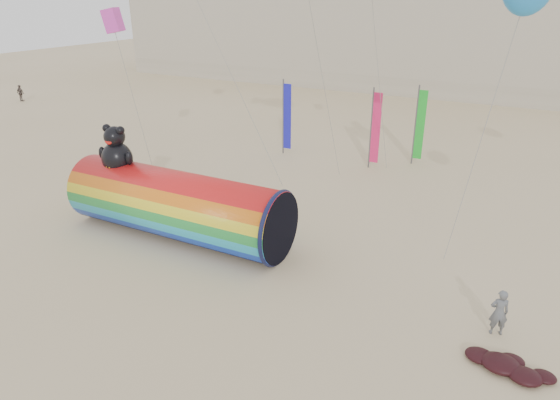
% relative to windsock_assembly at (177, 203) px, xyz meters
% --- Properties ---
extents(ground, '(160.00, 160.00, 0.00)m').
position_rel_windsock_assembly_xyz_m(ground, '(4.35, -0.52, -1.66)').
color(ground, '#CCB58C').
rests_on(ground, ground).
extents(windsock_assembly, '(10.84, 3.30, 5.00)m').
position_rel_windsock_assembly_xyz_m(windsock_assembly, '(0.00, 0.00, 0.00)').
color(windsock_assembly, red).
rests_on(windsock_assembly, ground).
extents(kite_handler, '(0.72, 0.60, 1.69)m').
position_rel_windsock_assembly_xyz_m(kite_handler, '(14.03, -0.86, -0.81)').
color(kite_handler, '#5B5E63').
rests_on(kite_handler, ground).
extents(fabric_bundle, '(2.62, 1.35, 0.41)m').
position_rel_windsock_assembly_xyz_m(fabric_bundle, '(14.55, -2.61, -1.49)').
color(fabric_bundle, '#36090E').
rests_on(fabric_bundle, ground).
extents(festival_banners, '(9.31, 2.20, 5.20)m').
position_rel_windsock_assembly_xyz_m(festival_banners, '(3.61, 14.37, 0.98)').
color(festival_banners, '#59595E').
rests_on(festival_banners, ground).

